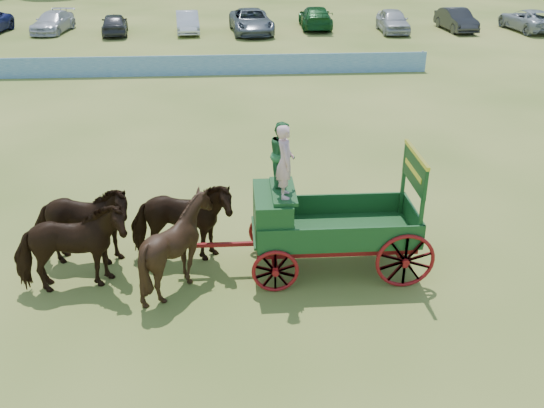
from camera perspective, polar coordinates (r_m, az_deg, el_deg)
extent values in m
plane|color=#A49B4A|center=(16.02, -9.11, -4.21)|extent=(160.00, 160.00, 0.00)
imported|color=black|center=(14.42, -18.40, -4.05)|extent=(2.74, 1.62, 2.17)
imported|color=black|center=(15.35, -17.51, -1.98)|extent=(2.65, 1.36, 2.17)
imported|color=black|center=(13.99, -8.85, -3.87)|extent=(2.29, 2.12, 2.17)
imported|color=black|center=(14.95, -8.55, -1.76)|extent=(2.59, 1.22, 2.17)
cube|color=maroon|center=(14.67, 0.04, -4.19)|extent=(0.12, 2.00, 0.12)
cube|color=maroon|center=(15.15, 11.46, -3.72)|extent=(0.12, 2.00, 0.12)
cube|color=maroon|center=(14.31, 6.22, -4.66)|extent=(3.80, 0.10, 0.12)
cube|color=maroon|center=(15.25, 5.54, -2.54)|extent=(3.80, 0.10, 0.12)
cube|color=maroon|center=(14.57, -3.50, -3.79)|extent=(2.80, 0.09, 0.09)
cube|color=#1B5226|center=(14.64, 5.92, -2.62)|extent=(3.80, 1.80, 0.10)
cube|color=#1B5226|center=(13.74, 6.56, -3.29)|extent=(3.80, 0.06, 0.55)
cube|color=#1B5226|center=(15.27, 5.44, -0.04)|extent=(3.80, 0.06, 0.55)
cube|color=#1B5226|center=(14.92, 13.11, -1.32)|extent=(0.06, 1.80, 0.55)
cube|color=#1B5226|center=(14.22, 0.04, -0.89)|extent=(0.85, 1.70, 1.05)
cube|color=#1B5226|center=(13.98, 1.07, 1.22)|extent=(0.55, 1.50, 0.08)
cube|color=#1B5226|center=(14.29, -1.48, -1.65)|extent=(0.10, 1.60, 0.65)
cube|color=#1B5226|center=(14.44, -0.75, -2.68)|extent=(0.55, 1.60, 0.06)
cube|color=#1B5226|center=(13.93, 13.94, -0.48)|extent=(0.08, 0.08, 1.80)
cube|color=#1B5226|center=(15.31, 12.26, 2.21)|extent=(0.08, 0.08, 1.80)
cube|color=#1B5226|center=(14.38, 13.30, 3.09)|extent=(0.07, 1.75, 0.75)
cube|color=gold|center=(14.23, 13.47, 4.57)|extent=(0.08, 1.80, 0.09)
cube|color=gold|center=(14.36, 13.15, 3.09)|extent=(0.02, 1.30, 0.12)
torus|color=maroon|center=(13.89, 0.31, -6.35)|extent=(1.09, 0.09, 1.09)
torus|color=maroon|center=(15.52, -0.20, -2.57)|extent=(1.09, 0.09, 1.09)
torus|color=maroon|center=(14.32, 12.43, -5.26)|extent=(1.39, 0.09, 1.39)
torus|color=maroon|center=(15.90, 10.66, -1.70)|extent=(1.39, 0.09, 1.39)
imported|color=beige|center=(13.31, 1.23, 4.01)|extent=(0.40, 0.61, 1.68)
imported|color=#296F39|center=(13.99, 0.97, 4.79)|extent=(0.57, 0.74, 1.51)
cube|color=#1C609C|center=(32.74, -8.54, 12.75)|extent=(26.00, 0.08, 1.05)
imported|color=silver|center=(46.83, -19.93, 15.80)|extent=(2.54, 4.99, 1.39)
imported|color=#333338|center=(44.71, -14.60, 16.09)|extent=(2.23, 4.42, 1.44)
imported|color=silver|center=(44.45, -7.96, 16.59)|extent=(1.89, 4.46, 1.43)
imported|color=slate|center=(43.94, -1.96, 16.82)|extent=(3.18, 6.01, 1.61)
imported|color=#144C1E|center=(45.86, 4.10, 17.12)|extent=(2.29, 5.34, 1.53)
imported|color=#B2B2B7|center=(45.08, 11.31, 16.56)|extent=(2.03, 4.65, 1.56)
imported|color=#262628|center=(46.72, 16.96, 16.26)|extent=(1.92, 4.67, 1.50)
imported|color=#999EA5|center=(48.39, 22.98, 15.66)|extent=(2.99, 5.54, 1.48)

